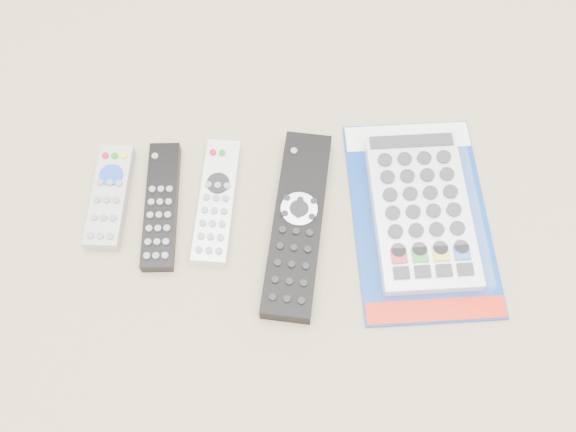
{
  "coord_description": "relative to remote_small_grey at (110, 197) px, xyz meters",
  "views": [
    {
      "loc": [
        0.0,
        -0.39,
        0.76
      ],
      "look_at": [
        0.03,
        -0.03,
        0.01
      ],
      "focal_mm": 40.0,
      "sensor_mm": 36.0,
      "label": 1
    }
  ],
  "objects": [
    {
      "name": "remote_silver_dvd",
      "position": [
        0.14,
        -0.02,
        -0.0
      ],
      "size": [
        0.07,
        0.18,
        0.02
      ],
      "rotation": [
        0.0,
        0.0,
        -0.14
      ],
      "color": "silver",
      "rests_on": "ground"
    },
    {
      "name": "remote_small_grey",
      "position": [
        0.0,
        0.0,
        0.0
      ],
      "size": [
        0.06,
        0.15,
        0.02
      ],
      "rotation": [
        0.0,
        0.0,
        -0.1
      ],
      "color": "#A7A7A9",
      "rests_on": "ground"
    },
    {
      "name": "jumbo_remote_packaged",
      "position": [
        0.4,
        -0.05,
        0.01
      ],
      "size": [
        0.18,
        0.29,
        0.04
      ],
      "rotation": [
        0.0,
        0.0,
        -0.01
      ],
      "color": "navy",
      "rests_on": "ground"
    },
    {
      "name": "remote_slim_black",
      "position": [
        0.07,
        -0.02,
        -0.0
      ],
      "size": [
        0.05,
        0.18,
        0.02
      ],
      "rotation": [
        0.0,
        0.0,
        -0.05
      ],
      "color": "black",
      "rests_on": "ground"
    },
    {
      "name": "remote_large_black",
      "position": [
        0.24,
        -0.06,
        0.0
      ],
      "size": [
        0.11,
        0.26,
        0.03
      ],
      "rotation": [
        0.0,
        0.0,
        -0.19
      ],
      "color": "black",
      "rests_on": "ground"
    }
  ]
}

